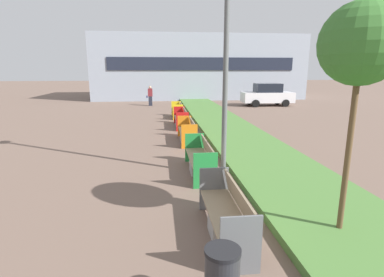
{
  "coord_description": "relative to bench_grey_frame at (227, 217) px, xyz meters",
  "views": [
    {
      "loc": [
        -0.23,
        2.79,
        2.96
      ],
      "look_at": [
        0.9,
        12.99,
        0.6
      ],
      "focal_mm": 28.0,
      "sensor_mm": 36.0,
      "label": 1
    }
  ],
  "objects": [
    {
      "name": "planter_grass_strip",
      "position": [
        2.26,
        4.37,
        -0.28
      ],
      "size": [
        2.8,
        120.0,
        0.18
      ],
      "color": "#4C7A38",
      "rests_on": "ground"
    },
    {
      "name": "building_backdrop",
      "position": [
        3.06,
        28.8,
        2.83
      ],
      "size": [
        21.35,
        8.96,
        6.41
      ],
      "color": "#939EAD",
      "rests_on": "ground"
    },
    {
      "name": "bench_grey_frame",
      "position": [
        0.0,
        0.0,
        0.0
      ],
      "size": [
        0.65,
        2.2,
        0.94
      ],
      "color": "#9E9B96",
      "rests_on": "ground"
    },
    {
      "name": "bench_green_frame",
      "position": [
        0.0,
        3.43,
        0.01
      ],
      "size": [
        0.65,
        2.38,
        0.94
      ],
      "color": "#9E9B96",
      "rests_on": "ground"
    },
    {
      "name": "bench_orange_frame",
      "position": [
        0.0,
        7.36,
        0.0
      ],
      "size": [
        0.65,
        2.27,
        0.94
      ],
      "color": "#9E9B96",
      "rests_on": "ground"
    },
    {
      "name": "bench_red_frame",
      "position": [
        0.0,
        10.8,
        0.01
      ],
      "size": [
        0.65,
        2.42,
        0.94
      ],
      "color": "#9E9B96",
      "rests_on": "ground"
    },
    {
      "name": "bench_yellow_frame",
      "position": [
        -0.0,
        13.95,
        -0.01
      ],
      "size": [
        0.65,
        1.98,
        0.94
      ],
      "color": "#9E9B96",
      "rests_on": "ground"
    },
    {
      "name": "street_lamp_post",
      "position": [
        0.61,
        3.12,
        3.6
      ],
      "size": [
        0.24,
        0.44,
        7.18
      ],
      "color": "#56595B",
      "rests_on": "ground"
    },
    {
      "name": "sapling_tree_near",
      "position": [
        2.02,
        -0.26,
        2.97
      ],
      "size": [
        1.32,
        1.32,
        4.02
      ],
      "color": "brown",
      "rests_on": "ground"
    },
    {
      "name": "pedestrian_walking",
      "position": [
        -1.89,
        20.66,
        0.47
      ],
      "size": [
        0.53,
        0.24,
        1.66
      ],
      "color": "#232633",
      "rests_on": "ground"
    },
    {
      "name": "parked_car_distant",
      "position": [
        7.91,
        19.61,
        0.54
      ],
      "size": [
        4.26,
        2.0,
        1.86
      ],
      "rotation": [
        0.0,
        0.0,
        -0.04
      ],
      "color": "silver",
      "rests_on": "ground"
    }
  ]
}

